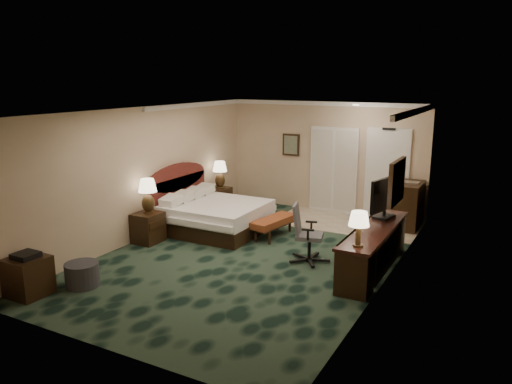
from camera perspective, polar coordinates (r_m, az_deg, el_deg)
The scene contains 26 objects.
floor at distance 9.44m, azimuth -0.46°, elevation -7.28°, with size 5.00×7.50×0.00m, color black.
ceiling at distance 8.87m, azimuth -0.49°, elevation 9.30°, with size 5.00×7.50×0.00m, color white.
wall_back at distance 12.43m, azimuth 7.87°, elevation 3.99°, with size 5.00×0.00×2.70m, color tan.
wall_front at distance 6.16m, azimuth -17.55°, elevation -5.84°, with size 5.00×0.00×2.70m, color tan.
wall_left at distance 10.47m, azimuth -12.57°, elevation 2.11°, with size 0.00×7.50×2.70m, color tan.
wall_right at distance 8.19m, azimuth 15.06°, elevation -1.04°, with size 0.00×7.50×2.70m, color tan.
crown_molding at distance 8.88m, azimuth -0.49°, elevation 8.98°, with size 5.00×7.50×0.10m, color white, non-canonical shape.
tile_patch at distance 11.65m, azimuth 10.35°, elevation -3.49°, with size 3.20×1.70×0.01m, color tan.
headboard at distance 11.33m, azimuth -8.90°, elevation -0.28°, with size 0.12×2.00×1.40m, color #481A13, non-canonical shape.
entry_door at distance 12.01m, azimuth 14.72°, elevation 1.91°, with size 1.02×0.06×2.18m, color white.
closet_doors at distance 12.36m, azimuth 8.85°, elevation 2.49°, with size 1.20×0.06×2.10m, color silver.
wall_art at distance 12.69m, azimuth 4.02°, elevation 5.41°, with size 0.45×0.06×0.55m, color #456755.
wall_mirror at distance 8.73m, azimuth 15.80°, elevation 1.12°, with size 0.05×0.95×0.75m, color white.
bed at distance 10.85m, azimuth -4.51°, elevation -2.87°, with size 1.97×1.83×0.62m, color white.
nightstand_near at distance 10.33m, azimuth -12.23°, elevation -3.99°, with size 0.49×0.56×0.61m, color black.
nightstand_far at distance 12.41m, azimuth -4.26°, elevation -0.88°, with size 0.48×0.55×0.60m, color black.
lamp_near at distance 10.18m, azimuth -12.25°, elevation -0.44°, with size 0.37×0.37×0.69m, color #2F2210, non-canonical shape.
lamp_far at distance 12.31m, azimuth -4.15°, elevation 2.00°, with size 0.35×0.35×0.66m, color #2F2210, non-canonical shape.
bed_bench at distance 10.48m, azimuth 2.00°, elevation -4.04°, with size 0.41×1.19×0.40m, color brown.
ottoman at distance 8.55m, azimuth -19.25°, elevation -8.90°, with size 0.54×0.54×0.38m, color #2E2E36.
side_table at distance 8.48m, azimuth -24.60°, elevation -8.77°, with size 0.56×0.56×0.60m, color black.
desk at distance 8.86m, azimuth 13.28°, elevation -6.41°, with size 0.57×2.65×0.77m, color black.
tv at distance 9.29m, azimuth 14.53°, elevation -0.67°, with size 0.08×0.97×0.76m, color black.
desk_lamp at distance 7.69m, azimuth 11.64°, elevation -4.14°, with size 0.32×0.32×0.55m, color #2F2210, non-canonical shape.
desk_chair at distance 9.03m, azimuth 6.14°, elevation -4.74°, with size 0.62×0.58×1.06m, color #45454C, non-canonical shape.
minibar at distance 11.50m, azimuth 17.00°, elevation -1.49°, with size 0.53×0.96×1.02m, color black.
Camera 1 is at (4.25, -7.77, 3.28)m, focal length 35.00 mm.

